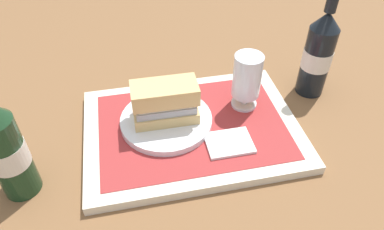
{
  "coord_description": "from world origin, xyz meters",
  "views": [
    {
      "loc": [
        -0.11,
        -0.53,
        0.54
      ],
      "look_at": [
        0.0,
        0.0,
        0.05
      ],
      "focal_mm": 33.8,
      "sensor_mm": 36.0,
      "label": 1
    }
  ],
  "objects_px": {
    "sandwich": "(167,102)",
    "beer_glass": "(247,80)",
    "second_bottle": "(5,148)",
    "plate": "(166,120)",
    "beer_bottle": "(318,53)"
  },
  "relations": [
    {
      "from": "sandwich",
      "to": "beer_glass",
      "type": "xyz_separation_m",
      "value": [
        0.17,
        0.02,
        0.01
      ]
    },
    {
      "from": "plate",
      "to": "sandwich",
      "type": "distance_m",
      "value": 0.05
    },
    {
      "from": "sandwich",
      "to": "second_bottle",
      "type": "bearing_deg",
      "value": -160.74
    },
    {
      "from": "beer_bottle",
      "to": "second_bottle",
      "type": "xyz_separation_m",
      "value": [
        -0.63,
        -0.16,
        0.0
      ]
    },
    {
      "from": "sandwich",
      "to": "beer_glass",
      "type": "distance_m",
      "value": 0.18
    },
    {
      "from": "plate",
      "to": "sandwich",
      "type": "xyz_separation_m",
      "value": [
        0.0,
        -0.0,
        0.05
      ]
    },
    {
      "from": "sandwich",
      "to": "second_bottle",
      "type": "relative_size",
      "value": 0.5
    },
    {
      "from": "plate",
      "to": "beer_glass",
      "type": "distance_m",
      "value": 0.19
    },
    {
      "from": "sandwich",
      "to": "second_bottle",
      "type": "height_order",
      "value": "second_bottle"
    },
    {
      "from": "beer_glass",
      "to": "sandwich",
      "type": "bearing_deg",
      "value": -172.11
    },
    {
      "from": "second_bottle",
      "to": "beer_glass",
      "type": "bearing_deg",
      "value": 14.58
    },
    {
      "from": "beer_glass",
      "to": "second_bottle",
      "type": "bearing_deg",
      "value": -165.42
    },
    {
      "from": "plate",
      "to": "second_bottle",
      "type": "relative_size",
      "value": 0.71
    },
    {
      "from": "sandwich",
      "to": "beer_bottle",
      "type": "xyz_separation_m",
      "value": [
        0.35,
        0.07,
        0.03
      ]
    },
    {
      "from": "plate",
      "to": "sandwich",
      "type": "bearing_deg",
      "value": -0.74
    }
  ]
}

